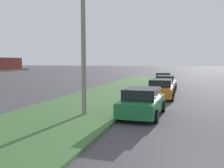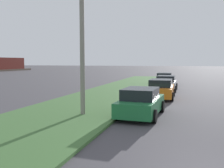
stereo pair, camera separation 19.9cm
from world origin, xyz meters
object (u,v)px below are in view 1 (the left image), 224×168
(parked_car_silver, at_px, (166,83))
(parked_car_black, at_px, (164,79))
(parked_car_green, at_px, (142,102))
(parked_car_orange, at_px, (161,89))
(streetlight, at_px, (89,30))

(parked_car_silver, height_order, parked_car_black, same)
(parked_car_green, height_order, parked_car_orange, same)
(parked_car_green, distance_m, parked_car_black, 17.97)
(parked_car_orange, xyz_separation_m, parked_car_silver, (5.24, 0.00, 0.00))
(parked_car_green, xyz_separation_m, parked_car_black, (17.97, 0.27, 0.00))
(streetlight, bearing_deg, parked_car_black, -6.80)
(parked_car_green, height_order, parked_car_black, same)
(parked_car_black, bearing_deg, streetlight, 172.46)
(parked_car_orange, height_order, parked_car_silver, same)
(parked_car_orange, bearing_deg, parked_car_silver, -0.50)
(streetlight, bearing_deg, parked_car_orange, -20.55)
(parked_car_orange, relative_size, streetlight, 0.58)
(parked_car_orange, xyz_separation_m, parked_car_black, (11.20, 0.64, 0.00))
(parked_car_green, relative_size, parked_car_black, 1.01)
(parked_car_black, bearing_deg, parked_car_orange, -177.45)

